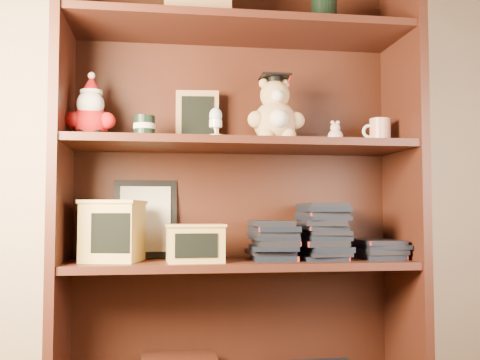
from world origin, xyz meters
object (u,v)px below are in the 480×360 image
at_px(teacher_mug, 379,132).
at_px(bookcase, 237,193).
at_px(grad_teddy_bear, 275,116).
at_px(treats_box, 113,231).

bearing_deg(teacher_mug, bookcase, 174.23).
xyz_separation_m(grad_teddy_bear, teacher_mug, (0.38, 0.01, -0.05)).
distance_m(grad_teddy_bear, teacher_mug, 0.38).
bearing_deg(treats_box, teacher_mug, 0.05).
bearing_deg(grad_teddy_bear, bookcase, 155.01).
height_order(grad_teddy_bear, treats_box, grad_teddy_bear).
distance_m(bookcase, treats_box, 0.44).
relative_size(grad_teddy_bear, treats_box, 1.10).
height_order(bookcase, grad_teddy_bear, bookcase).
relative_size(bookcase, grad_teddy_bear, 6.67).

